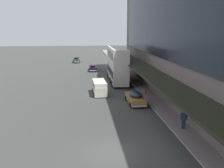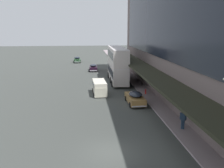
% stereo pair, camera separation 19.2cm
% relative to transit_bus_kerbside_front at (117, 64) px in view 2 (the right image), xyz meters
% --- Properties ---
extents(ground, '(240.00, 240.00, 0.00)m').
position_rel_transit_bus_kerbside_front_xyz_m(ground, '(-3.85, -25.50, -3.25)').
color(ground, '#3B3E3B').
extents(transit_bus_kerbside_front, '(2.88, 11.59, 6.03)m').
position_rel_transit_bus_kerbside_front_xyz_m(transit_bus_kerbside_front, '(0.00, 0.00, 0.00)').
color(transit_bus_kerbside_front, beige).
rests_on(transit_bus_kerbside_front, ground).
extents(sedan_oncoming_rear, '(1.89, 4.33, 1.55)m').
position_rel_transit_bus_kerbside_front_xyz_m(sedan_oncoming_rear, '(-3.82, 12.09, -2.49)').
color(sedan_oncoming_rear, black).
rests_on(sedan_oncoming_rear, ground).
extents(sedan_lead_mid, '(1.82, 4.80, 1.57)m').
position_rel_transit_bus_kerbside_front_xyz_m(sedan_lead_mid, '(0.60, 11.54, -2.48)').
color(sedan_lead_mid, '#A81F19').
rests_on(sedan_lead_mid, ground).
extents(sedan_trailing_near, '(2.05, 4.78, 1.61)m').
position_rel_transit_bus_kerbside_front_xyz_m(sedan_trailing_near, '(0.53, -13.36, -2.46)').
color(sedan_trailing_near, olive).
rests_on(sedan_trailing_near, ground).
extents(sedan_lead_near, '(2.03, 4.51, 1.57)m').
position_rel_transit_bus_kerbside_front_xyz_m(sedan_lead_near, '(-7.82, 26.82, -2.48)').
color(sedan_lead_near, '#1D3F21').
rests_on(sedan_lead_near, ground).
extents(vw_van, '(2.04, 4.62, 1.96)m').
position_rel_transit_bus_kerbside_front_xyz_m(vw_van, '(-3.66, -8.19, -2.15)').
color(vw_van, beige).
rests_on(vw_van, ground).
extents(pedestrian_at_kerb, '(0.52, 0.43, 1.86)m').
position_rel_transit_bus_kerbside_front_xyz_m(pedestrian_at_kerb, '(3.26, -22.11, -2.07)').
color(pedestrian_at_kerb, '#1E3146').
rests_on(pedestrian_at_kerb, sidewalk_kerb).
extents(fire_hydrant, '(0.20, 0.40, 0.70)m').
position_rel_transit_bus_kerbside_front_xyz_m(fire_hydrant, '(2.86, -9.35, -2.76)').
color(fire_hydrant, red).
rests_on(fire_hydrant, sidewalk_kerb).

